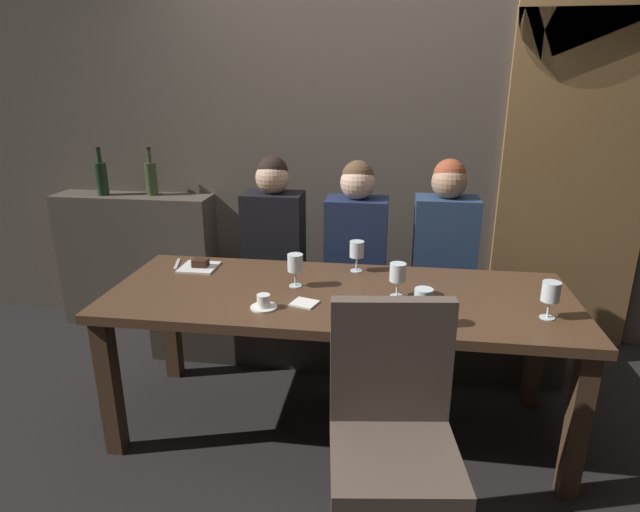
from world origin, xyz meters
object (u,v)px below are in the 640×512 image
wine_glass_far_left (295,264)px  wine_glass_near_left (423,301)px  wine_glass_near_right (551,293)px  wine_bottle_dark_red (102,178)px  banquette_bench (350,325)px  diner_far_end (445,235)px  wine_glass_far_right (398,273)px  dining_table (339,309)px  chair_near_side (393,421)px  diner_bearded (356,234)px  dessert_plate (200,266)px  wine_bottle_pale_label (151,178)px  fork_on_table (177,264)px  espresso_cup (264,303)px  wine_glass_end_left (357,251)px  diner_redhead (274,228)px

wine_glass_far_left → wine_glass_near_left: same height
wine_glass_near_right → wine_bottle_dark_red: bearing=156.2°
banquette_bench → diner_far_end: 0.82m
wine_glass_far_right → wine_glass_far_left: (-0.49, 0.06, -0.00)m
dining_table → wine_glass_near_left: 0.53m
chair_near_side → wine_glass_far_left: bearing=122.5°
dining_table → diner_bearded: (0.03, 0.68, 0.19)m
chair_near_side → dessert_plate: bearing=137.7°
diner_bearded → dining_table: bearing=-92.5°
banquette_bench → wine_bottle_dark_red: 1.96m
diner_bearded → wine_bottle_dark_red: (-1.77, 0.33, 0.23)m
diner_bearded → wine_bottle_pale_label: size_ratio=2.52×
wine_glass_far_right → wine_glass_near_left: (0.10, -0.30, -0.00)m
fork_on_table → dining_table: bearing=-31.4°
dessert_plate → diner_bearded: bearing=28.6°
diner_far_end → wine_bottle_pale_label: size_ratio=2.56×
wine_glass_near_right → espresso_cup: size_ratio=1.37×
chair_near_side → dessert_plate: chair_near_side is taller
wine_glass_near_right → wine_glass_far_right: size_ratio=1.00×
dessert_plate → fork_on_table: bearing=165.3°
wine_bottle_pale_label → dessert_plate: size_ratio=1.72×
dining_table → diner_far_end: (0.54, 0.71, 0.19)m
wine_glass_end_left → wine_glass_near_right: same height
banquette_bench → diner_far_end: (0.54, 0.01, 0.62)m
wine_bottle_dark_red → wine_glass_end_left: bearing=-21.3°
wine_glass_near_right → fork_on_table: (-1.83, 0.43, -0.11)m
espresso_cup → wine_glass_far_left: bearing=72.0°
dining_table → wine_glass_near_left: bearing=-39.5°
wine_bottle_pale_label → dessert_plate: 1.08m
wine_glass_near_left → wine_glass_end_left: bearing=117.1°
diner_redhead → diner_bearded: size_ratio=1.01×
wine_glass_near_right → fork_on_table: wine_glass_near_right is taller
wine_bottle_dark_red → chair_near_side: bearing=-40.7°
diner_redhead → dessert_plate: 0.58m
wine_glass_far_right → diner_redhead: bearing=135.7°
fork_on_table → wine_glass_near_left: bearing=-39.1°
wine_bottle_dark_red → espresso_cup: bearing=-40.9°
diner_far_end → banquette_bench: bearing=-178.6°
wine_glass_near_right → dessert_plate: 1.74m
chair_near_side → wine_glass_end_left: bearing=101.6°
diner_far_end → fork_on_table: (-1.47, -0.44, -0.10)m
banquette_bench → diner_bearded: (0.03, -0.02, 0.61)m
diner_redhead → wine_bottle_pale_label: bearing=160.2°
wine_glass_near_right → wine_glass_near_left: 0.55m
dining_table → dessert_plate: (-0.78, 0.24, 0.10)m
diner_redhead → wine_glass_far_left: 0.72m
dessert_plate → wine_bottle_dark_red: bearing=141.1°
wine_glass_end_left → espresso_cup: wine_glass_end_left is taller
dining_table → wine_glass_near_right: wine_glass_near_right is taller
wine_glass_end_left → wine_glass_far_right: (0.21, -0.32, 0.00)m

